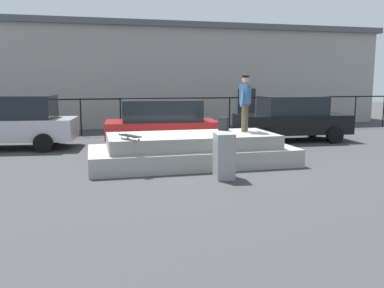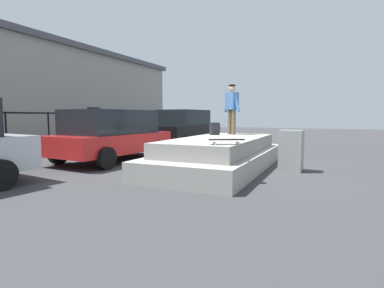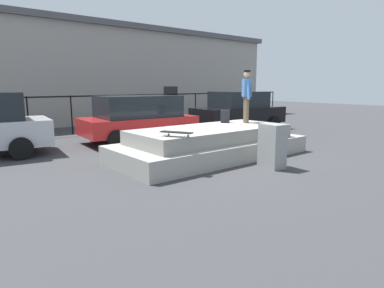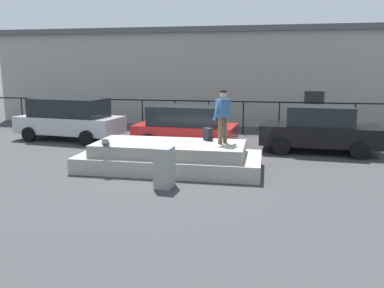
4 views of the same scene
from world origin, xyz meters
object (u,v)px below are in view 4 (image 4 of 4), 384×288
(skateboard, at_px, (106,142))
(car_red_hatchback_mid, at_px, (186,125))
(skateboarder, at_px, (223,113))
(backpack, at_px, (208,134))
(car_silver_hatchback_near, at_px, (70,118))
(utility_box, at_px, (164,167))
(car_black_sedan_far, at_px, (319,129))

(skateboard, bearing_deg, car_red_hatchback_mid, 70.53)
(skateboarder, distance_m, car_red_hatchback_mid, 4.14)
(skateboarder, relative_size, backpack, 4.07)
(car_silver_hatchback_near, bearing_deg, skateboard, -52.42)
(backpack, height_order, car_red_hatchback_mid, car_red_hatchback_mid)
(car_red_hatchback_mid, relative_size, utility_box, 3.80)
(utility_box, bearing_deg, skateboarder, 62.29)
(car_silver_hatchback_near, height_order, car_red_hatchback_mid, car_silver_hatchback_near)
(utility_box, bearing_deg, car_silver_hatchback_near, 139.41)
(skateboarder, distance_m, car_silver_hatchback_near, 8.51)
(skateboard, height_order, utility_box, utility_box)
(skateboarder, bearing_deg, backpack, 141.37)
(backpack, bearing_deg, utility_box, 113.75)
(skateboard, bearing_deg, car_black_sedan_far, 32.69)
(car_black_sedan_far, xyz_separation_m, utility_box, (-4.71, -5.55, -0.34))
(backpack, bearing_deg, skateboarder, -176.90)
(skateboarder, relative_size, skateboard, 2.09)
(car_silver_hatchback_near, bearing_deg, skateboarder, -28.80)
(skateboarder, xyz_separation_m, utility_box, (-1.35, -2.11, -1.28))
(skateboard, distance_m, car_red_hatchback_mid, 4.79)
(car_black_sedan_far, height_order, utility_box, car_black_sedan_far)
(car_red_hatchback_mid, relative_size, car_black_sedan_far, 0.94)
(car_red_hatchback_mid, xyz_separation_m, utility_box, (0.58, -5.65, -0.34))
(car_silver_hatchback_near, distance_m, car_red_hatchback_mid, 5.52)
(car_silver_hatchback_near, relative_size, car_red_hatchback_mid, 1.17)
(skateboarder, bearing_deg, car_black_sedan_far, 45.69)
(skateboarder, height_order, utility_box, skateboarder)
(skateboarder, relative_size, car_silver_hatchback_near, 0.34)
(skateboarder, height_order, car_silver_hatchback_near, skateboarder)
(skateboard, xyz_separation_m, car_silver_hatchback_near, (-3.90, 5.06, 0.01))
(skateboard, relative_size, backpack, 1.95)
(skateboarder, height_order, car_black_sedan_far, skateboarder)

